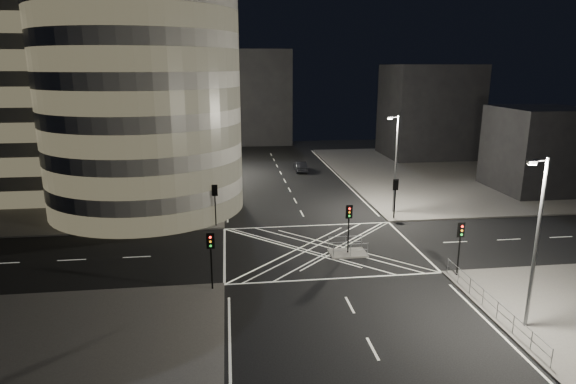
{
  "coord_description": "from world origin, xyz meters",
  "views": [
    {
      "loc": [
        -7.47,
        -37.31,
        14.84
      ],
      "look_at": [
        -1.77,
        7.61,
        3.0
      ],
      "focal_mm": 30.0,
      "sensor_mm": 36.0,
      "label": 1
    }
  ],
  "objects": [
    {
      "name": "railing_island_north",
      "position": [
        2.0,
        -0.6,
        0.7
      ],
      "size": [
        2.8,
        0.06,
        1.1
      ],
      "primitive_type": "cube",
      "color": "slate",
      "rests_on": "central_island"
    },
    {
      "name": "tree_a",
      "position": [
        -10.5,
        9.0,
        5.1
      ],
      "size": [
        5.05,
        5.05,
        7.86
      ],
      "color": "black",
      "rests_on": "sidewalk_far_left"
    },
    {
      "name": "sidewalk_far_left",
      "position": [
        -29.0,
        27.0,
        0.07
      ],
      "size": [
        42.0,
        42.0,
        0.15
      ],
      "primitive_type": "cube",
      "color": "#54524F",
      "rests_on": "ground"
    },
    {
      "name": "tree_e",
      "position": [
        -10.5,
        33.0,
        4.32
      ],
      "size": [
        4.39,
        4.39,
        6.7
      ],
      "color": "black",
      "rests_on": "sidewalk_far_left"
    },
    {
      "name": "building_right_near",
      "position": [
        30.0,
        16.0,
        5.15
      ],
      "size": [
        10.0,
        10.0,
        10.0
      ],
      "primitive_type": "cube",
      "color": "black",
      "rests_on": "sidewalk_far_right"
    },
    {
      "name": "building_right_far",
      "position": [
        26.0,
        40.0,
        7.65
      ],
      "size": [
        14.0,
        12.0,
        15.0
      ],
      "primitive_type": "cube",
      "color": "black",
      "rests_on": "sidewalk_far_right"
    },
    {
      "name": "ground",
      "position": [
        0.0,
        0.0,
        0.0
      ],
      "size": [
        120.0,
        120.0,
        0.0
      ],
      "primitive_type": "plane",
      "color": "black",
      "rests_on": "ground"
    },
    {
      "name": "street_lamp_left_far",
      "position": [
        -9.44,
        30.0,
        5.54
      ],
      "size": [
        1.25,
        0.25,
        10.0
      ],
      "color": "slate",
      "rests_on": "sidewalk_far_left"
    },
    {
      "name": "tree_d",
      "position": [
        -10.5,
        27.0,
        5.48
      ],
      "size": [
        5.39,
        5.39,
        8.44
      ],
      "color": "black",
      "rests_on": "sidewalk_far_left"
    },
    {
      "name": "traffic_signal_island",
      "position": [
        2.0,
        -1.5,
        2.91
      ],
      "size": [
        0.55,
        0.22,
        4.0
      ],
      "color": "black",
      "rests_on": "central_island"
    },
    {
      "name": "office_block_rear",
      "position": [
        -22.0,
        42.0,
        11.15
      ],
      "size": [
        24.0,
        16.0,
        22.0
      ],
      "primitive_type": "cube",
      "color": "gray",
      "rests_on": "sidewalk_far_left"
    },
    {
      "name": "street_lamp_right_far",
      "position": [
        9.44,
        9.0,
        5.54
      ],
      "size": [
        1.25,
        0.25,
        10.0
      ],
      "color": "slate",
      "rests_on": "sidewalk_far_right"
    },
    {
      "name": "street_lamp_right_near",
      "position": [
        9.44,
        -14.0,
        5.54
      ],
      "size": [
        1.25,
        0.25,
        10.0
      ],
      "color": "slate",
      "rests_on": "sidewalk_near_right"
    },
    {
      "name": "building_far_end",
      "position": [
        -4.0,
        58.0,
        9.0
      ],
      "size": [
        18.0,
        8.0,
        18.0
      ],
      "primitive_type": "cube",
      "color": "black",
      "rests_on": "ground"
    },
    {
      "name": "office_tower_curved",
      "position": [
        -20.74,
        18.74,
        12.65
      ],
      "size": [
        30.0,
        29.0,
        27.2
      ],
      "color": "gray",
      "rests_on": "sidewalk_far_left"
    },
    {
      "name": "traffic_signal_nr",
      "position": [
        8.8,
        -6.8,
        2.91
      ],
      "size": [
        0.55,
        0.22,
        4.0
      ],
      "color": "black",
      "rests_on": "sidewalk_near_right"
    },
    {
      "name": "traffic_signal_fr",
      "position": [
        8.8,
        6.8,
        2.91
      ],
      "size": [
        0.55,
        0.22,
        4.0
      ],
      "color": "black",
      "rests_on": "sidewalk_far_right"
    },
    {
      "name": "street_lamp_left_near",
      "position": [
        -9.44,
        12.0,
        5.54
      ],
      "size": [
        1.25,
        0.25,
        10.0
      ],
      "color": "slate",
      "rests_on": "sidewalk_far_left"
    },
    {
      "name": "traffic_signal_fl",
      "position": [
        -8.8,
        6.8,
        2.91
      ],
      "size": [
        0.55,
        0.22,
        4.0
      ],
      "color": "black",
      "rests_on": "sidewalk_far_left"
    },
    {
      "name": "railing_island_south",
      "position": [
        2.0,
        -2.4,
        0.7
      ],
      "size": [
        2.8,
        0.06,
        1.1
      ],
      "primitive_type": "cube",
      "color": "slate",
      "rests_on": "central_island"
    },
    {
      "name": "traffic_signal_nl",
      "position": [
        -8.8,
        -6.8,
        2.91
      ],
      "size": [
        0.55,
        0.22,
        4.0
      ],
      "color": "black",
      "rests_on": "sidewalk_near_left"
    },
    {
      "name": "tree_b",
      "position": [
        -10.5,
        15.0,
        4.81
      ],
      "size": [
        4.42,
        4.42,
        7.21
      ],
      "color": "black",
      "rests_on": "sidewalk_far_left"
    },
    {
      "name": "railing_near_right",
      "position": [
        8.3,
        -12.15,
        0.7
      ],
      "size": [
        0.06,
        11.7,
        1.1
      ],
      "primitive_type": "cube",
      "color": "slate",
      "rests_on": "sidewalk_near_right"
    },
    {
      "name": "sidewalk_far_right",
      "position": [
        29.0,
        27.0,
        0.07
      ],
      "size": [
        42.0,
        42.0,
        0.15
      ],
      "primitive_type": "cube",
      "color": "#54524F",
      "rests_on": "ground"
    },
    {
      "name": "tree_c",
      "position": [
        -10.5,
        21.0,
        5.23
      ],
      "size": [
        4.35,
        4.35,
        7.59
      ],
      "color": "black",
      "rests_on": "sidewalk_far_left"
    },
    {
      "name": "central_island",
      "position": [
        2.0,
        -1.5,
        0.07
      ],
      "size": [
        3.0,
        2.0,
        0.15
      ],
      "primitive_type": "cube",
      "color": "slate",
      "rests_on": "ground"
    },
    {
      "name": "sedan",
      "position": [
        2.96,
        30.47,
        0.74
      ],
      "size": [
        1.61,
        4.48,
        1.47
      ],
      "primitive_type": "imported",
      "rotation": [
        0.0,
        0.0,
        3.13
      ],
      "color": "black",
      "rests_on": "ground"
    }
  ]
}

